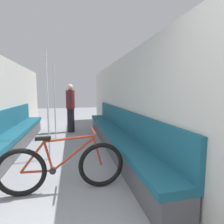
% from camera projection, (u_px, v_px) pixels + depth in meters
% --- Properties ---
extents(wall_right, '(0.10, 9.94, 2.29)m').
position_uv_depth(wall_right, '(127.00, 103.00, 4.25)').
color(wall_right, beige).
rests_on(wall_right, ground).
extents(bench_seat_row_left, '(0.49, 5.50, 1.00)m').
position_uv_depth(bench_seat_row_left, '(7.00, 142.00, 3.81)').
color(bench_seat_row_left, '#4C4C51').
rests_on(bench_seat_row_left, ground).
extents(bench_seat_row_right, '(0.49, 5.50, 1.00)m').
position_uv_depth(bench_seat_row_right, '(115.00, 136.00, 4.35)').
color(bench_seat_row_right, '#4C4C51').
rests_on(bench_seat_row_right, ground).
extents(bicycle, '(1.78, 0.46, 0.87)m').
position_uv_depth(bicycle, '(63.00, 167.00, 2.48)').
color(bicycle, black).
rests_on(bicycle, ground).
extents(grab_pole_near, '(0.08, 0.08, 2.27)m').
position_uv_depth(grab_pole_near, '(55.00, 102.00, 5.24)').
color(grab_pole_near, gray).
rests_on(grab_pole_near, ground).
extents(grab_pole_far, '(0.08, 0.08, 2.27)m').
position_uv_depth(grab_pole_far, '(48.00, 107.00, 3.58)').
color(grab_pole_far, gray).
rests_on(grab_pole_far, ground).
extents(passenger_standing, '(0.30, 0.30, 1.68)m').
position_uv_depth(passenger_standing, '(71.00, 107.00, 6.11)').
color(passenger_standing, black).
rests_on(passenger_standing, ground).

